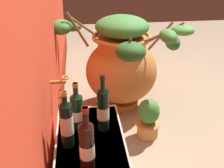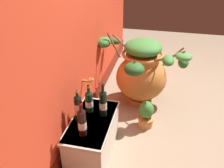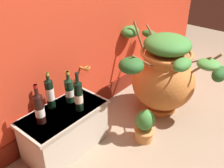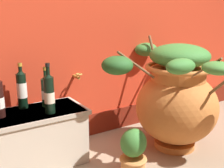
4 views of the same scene
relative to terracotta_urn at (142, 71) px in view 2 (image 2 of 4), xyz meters
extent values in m
plane|color=gray|center=(-0.47, -0.53, -0.43)|extent=(7.00, 7.00, 0.00)
cube|color=red|center=(-0.47, 0.67, 0.87)|extent=(4.40, 0.20, 2.60)
cube|color=maroon|center=(-0.47, 0.57, -0.34)|extent=(4.40, 0.02, 0.20)
cylinder|color=#B28433|center=(-0.62, 0.52, 0.13)|extent=(0.02, 0.10, 0.02)
torus|color=#B28433|center=(-0.62, 0.47, 0.16)|extent=(0.06, 0.06, 0.01)
cylinder|color=#C17033|center=(0.01, 0.00, -0.41)|extent=(0.33, 0.33, 0.05)
ellipsoid|color=#C17033|center=(0.01, 0.00, -0.09)|extent=(0.65, 0.65, 0.58)
cylinder|color=#C17033|center=(0.01, 0.00, 0.17)|extent=(0.42, 0.42, 0.12)
torus|color=#C17033|center=(0.01, 0.00, 0.23)|extent=(0.52, 0.52, 0.04)
cylinder|color=brown|center=(-0.39, 0.02, 0.29)|extent=(0.32, 0.03, 0.23)
ellipsoid|color=#235623|center=(-0.55, 0.03, 0.30)|extent=(0.22, 0.21, 0.13)
cylinder|color=brown|center=(0.10, -0.37, 0.20)|extent=(0.07, 0.25, 0.26)
ellipsoid|color=#235623|center=(0.13, -0.50, 0.12)|extent=(0.23, 0.13, 0.14)
cylinder|color=brown|center=(0.25, 0.31, 0.26)|extent=(0.18, 0.29, 0.20)
ellipsoid|color=#2D6628|center=(0.35, 0.43, 0.24)|extent=(0.12, 0.17, 0.09)
cylinder|color=brown|center=(-0.12, -0.35, 0.30)|extent=(0.08, 0.28, 0.19)
ellipsoid|color=#428438|center=(-0.16, -0.47, 0.32)|extent=(0.19, 0.19, 0.08)
cylinder|color=brown|center=(0.08, 0.38, 0.29)|extent=(0.05, 0.19, 0.31)
ellipsoid|color=#387A33|center=(0.10, 0.52, 0.31)|extent=(0.23, 0.19, 0.13)
cylinder|color=brown|center=(-0.23, -0.24, 0.30)|extent=(0.16, 0.20, 0.15)
ellipsoid|color=#387A33|center=(-0.30, -0.31, 0.32)|extent=(0.22, 0.13, 0.10)
ellipsoid|color=#387A33|center=(0.01, 0.00, 0.33)|extent=(0.46, 0.46, 0.18)
cube|color=beige|center=(-1.06, 0.34, -0.23)|extent=(0.71, 0.37, 0.41)
cube|color=#AEA592|center=(-1.06, 0.34, -0.04)|extent=(0.75, 0.39, 0.03)
cylinder|color=black|center=(-1.08, 0.46, 0.10)|extent=(0.07, 0.07, 0.25)
cone|color=black|center=(-1.08, 0.46, 0.24)|extent=(0.07, 0.07, 0.04)
cylinder|color=black|center=(-1.08, 0.46, 0.26)|extent=(0.03, 0.03, 0.08)
cylinder|color=#B7932D|center=(-1.08, 0.46, 0.29)|extent=(0.03, 0.03, 0.02)
cylinder|color=white|center=(-1.08, 0.46, 0.11)|extent=(0.07, 0.07, 0.11)
cylinder|color=black|center=(-0.95, 0.26, 0.10)|extent=(0.07, 0.07, 0.25)
cone|color=black|center=(-0.95, 0.26, 0.24)|extent=(0.07, 0.07, 0.04)
cylinder|color=black|center=(-0.95, 0.26, 0.27)|extent=(0.03, 0.03, 0.10)
cylinder|color=black|center=(-0.95, 0.26, 0.31)|extent=(0.03, 0.03, 0.02)
cylinder|color=beige|center=(-0.95, 0.26, 0.08)|extent=(0.07, 0.07, 0.08)
cylinder|color=black|center=(-0.92, 0.41, 0.08)|extent=(0.07, 0.07, 0.21)
cone|color=black|center=(-0.92, 0.41, 0.19)|extent=(0.07, 0.07, 0.04)
cylinder|color=black|center=(-0.92, 0.41, 0.22)|extent=(0.03, 0.03, 0.09)
cylinder|color=#B7932D|center=(-0.92, 0.41, 0.25)|extent=(0.03, 0.03, 0.02)
cylinder|color=white|center=(-0.92, 0.41, 0.06)|extent=(0.08, 0.08, 0.06)
cylinder|color=black|center=(-1.26, 0.36, 0.09)|extent=(0.07, 0.07, 0.24)
cone|color=black|center=(-1.26, 0.36, 0.23)|extent=(0.07, 0.07, 0.04)
cylinder|color=black|center=(-1.26, 0.36, 0.26)|extent=(0.03, 0.03, 0.10)
cylinder|color=maroon|center=(-1.26, 0.36, 0.30)|extent=(0.03, 0.03, 0.02)
cylinder|color=white|center=(-1.26, 0.36, 0.07)|extent=(0.07, 0.07, 0.07)
cylinder|color=#D68E4C|center=(-0.52, -0.14, -0.38)|extent=(0.17, 0.17, 0.12)
torus|color=#C58346|center=(-0.52, -0.14, -0.33)|extent=(0.19, 0.19, 0.02)
ellipsoid|color=#387A33|center=(-0.52, -0.14, -0.21)|extent=(0.18, 0.17, 0.20)
camera|label=1|loc=(-2.33, 0.37, 0.96)|focal=45.27mm
camera|label=2|loc=(-2.85, -0.27, 1.47)|focal=40.11mm
camera|label=3|loc=(-2.13, -1.09, 1.26)|focal=41.54mm
camera|label=4|loc=(-1.56, -1.49, 0.64)|focal=44.18mm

